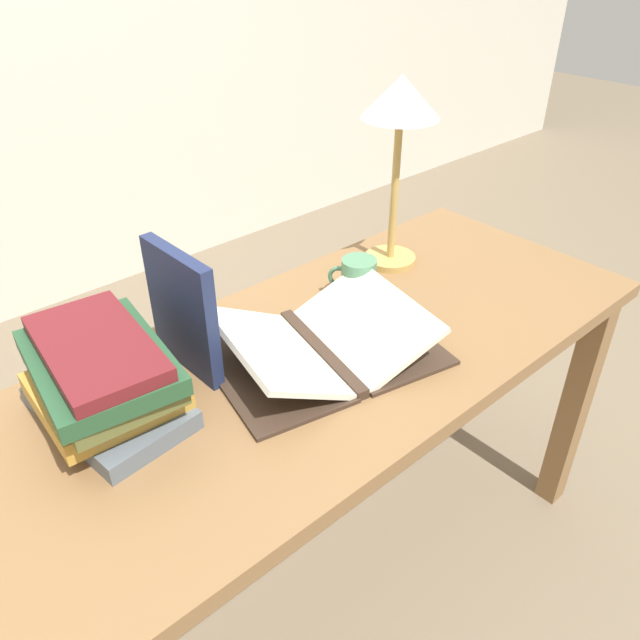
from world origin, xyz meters
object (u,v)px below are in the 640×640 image
open_book (323,344)px  coffee_mug (358,280)px  reading_lamp (400,115)px  book_stack_tall (103,380)px  book_standing_upright (183,311)px

open_book → coffee_mug: 0.23m
coffee_mug → reading_lamp: bearing=21.2°
book_stack_tall → coffee_mug: book_stack_tall is taller
book_stack_tall → reading_lamp: 0.83m
open_book → book_stack_tall: book_stack_tall is taller
coffee_mug → open_book: bearing=-151.9°
reading_lamp → coffee_mug: bearing=-158.8°
open_book → coffee_mug: size_ratio=4.78×
book_standing_upright → reading_lamp: (0.60, 0.03, 0.24)m
book_standing_upright → open_book: bearing=-36.2°
coffee_mug → book_stack_tall: bearing=179.4°
reading_lamp → coffee_mug: size_ratio=4.37×
book_standing_upright → reading_lamp: bearing=1.7°
open_book → book_standing_upright: bearing=157.3°
open_book → book_standing_upright: book_standing_upright is taller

